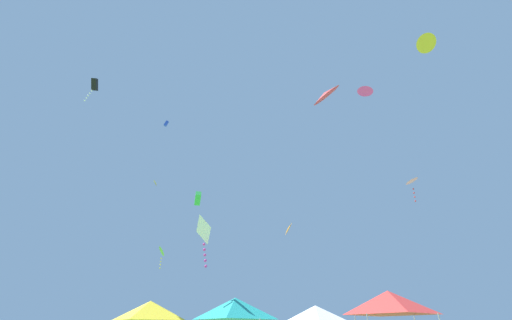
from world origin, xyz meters
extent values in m
pyramid|color=yellow|center=(-7.84, 13.85, 2.92)|extent=(3.21, 3.21, 1.03)
pyramid|color=teal|center=(-2.42, 11.96, 2.89)|extent=(3.17, 3.17, 1.02)
pyramid|color=white|center=(1.63, 11.22, 2.51)|extent=(2.76, 2.76, 0.88)
pyramid|color=red|center=(5.45, 12.41, 3.14)|extent=(3.45, 3.45, 1.10)
pyramid|color=white|center=(-4.27, 11.67, 6.97)|extent=(1.12, 1.06, 1.20)
sphere|color=#D6389E|center=(-4.24, 11.58, 6.13)|extent=(0.15, 0.15, 0.15)
sphere|color=#D6389E|center=(-4.18, 11.54, 5.82)|extent=(0.15, 0.15, 0.15)
sphere|color=#D6389E|center=(-4.11, 11.49, 5.51)|extent=(0.15, 0.15, 0.15)
sphere|color=#D6389E|center=(-4.05, 11.45, 5.21)|extent=(0.15, 0.15, 0.15)
sphere|color=#D6389E|center=(-3.99, 11.41, 4.90)|extent=(0.15, 0.15, 0.15)
cone|color=#D6389E|center=(8.51, 17.46, 21.71)|extent=(1.50, 1.50, 0.54)
cone|color=yellow|center=(12.10, 12.21, 21.48)|extent=(1.51, 1.74, 1.45)
cube|color=blue|center=(-15.59, 27.21, 26.98)|extent=(0.63, 0.46, 0.88)
cube|color=green|center=(-8.04, 21.33, 13.05)|extent=(0.98, 1.51, 1.10)
cone|color=red|center=(2.60, 5.94, 11.54)|extent=(1.79, 1.86, 1.11)
cone|color=#75D138|center=(-13.89, 28.42, 9.80)|extent=(1.29, 1.44, 1.08)
sphere|color=yellow|center=(-13.85, 28.34, 8.96)|extent=(0.14, 0.14, 0.14)
sphere|color=yellow|center=(-13.80, 28.27, 8.60)|extent=(0.14, 0.14, 0.14)
sphere|color=yellow|center=(-13.75, 28.19, 8.24)|extent=(0.14, 0.14, 0.14)
sphere|color=yellow|center=(-13.71, 28.11, 7.87)|extent=(0.14, 0.14, 0.14)
pyramid|color=yellow|center=(-12.59, 21.29, 14.92)|extent=(0.36, 0.44, 0.57)
cube|color=black|center=(-17.02, 14.38, 22.23)|extent=(0.65, 1.10, 1.17)
sphere|color=white|center=(-17.09, 14.37, 21.43)|extent=(0.15, 0.15, 0.15)
sphere|color=white|center=(-17.17, 14.35, 21.13)|extent=(0.15, 0.15, 0.15)
sphere|color=white|center=(-17.24, 14.33, 20.84)|extent=(0.15, 0.15, 0.15)
sphere|color=white|center=(-17.31, 14.32, 20.54)|extent=(0.15, 0.15, 0.15)
sphere|color=white|center=(-17.39, 14.30, 20.24)|extent=(0.15, 0.15, 0.15)
pyramid|color=orange|center=(0.47, 27.47, 11.59)|extent=(0.82, 0.94, 1.14)
cone|color=pink|center=(11.13, 19.21, 12.97)|extent=(1.10, 1.12, 0.52)
sphere|color=red|center=(11.13, 19.30, 12.21)|extent=(0.13, 0.13, 0.13)
sphere|color=red|center=(11.14, 19.38, 11.89)|extent=(0.13, 0.13, 0.13)
sphere|color=red|center=(11.14, 19.46, 11.56)|extent=(0.13, 0.13, 0.13)
sphere|color=red|center=(11.14, 19.54, 11.24)|extent=(0.13, 0.13, 0.13)
camera|label=1|loc=(0.53, -5.04, 1.89)|focal=21.08mm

